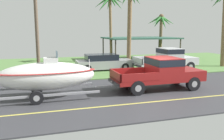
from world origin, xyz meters
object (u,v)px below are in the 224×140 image
carport_awning (140,38)px  utility_pole (36,12)px  pickup_truck_towing (163,72)px  parked_pickup_background (169,58)px  palm_tree_mid (161,25)px  boat_on_trailer (46,76)px  palm_tree_far_left (110,8)px  palm_tree_near_left (130,7)px  parked_sedan_near (103,62)px

carport_awning → utility_pole: (-10.85, -7.62, 2.08)m
pickup_truck_towing → parked_pickup_background: bearing=56.8°
carport_awning → utility_pole: utility_pole is taller
parked_pickup_background → palm_tree_mid: palm_tree_mid is taller
parked_pickup_background → palm_tree_mid: 8.71m
parked_pickup_background → carport_awning: carport_awning is taller
boat_on_trailer → palm_tree_far_left: size_ratio=0.87×
utility_pole → parked_pickup_background: bearing=4.7°
palm_tree_near_left → palm_tree_far_left: size_ratio=1.01×
pickup_truck_towing → utility_pole: (-6.94, 4.76, 3.53)m
parked_pickup_background → palm_tree_near_left: bearing=139.0°
boat_on_trailer → palm_tree_mid: (13.45, 13.19, 2.81)m
utility_pole → pickup_truck_towing: bearing=-34.5°
pickup_truck_towing → parked_pickup_background: (3.69, 5.63, 0.01)m
boat_on_trailer → parked_sedan_near: size_ratio=1.31×
palm_tree_far_left → parked_sedan_near: bearing=-112.4°
pickup_truck_towing → carport_awning: 13.06m
boat_on_trailer → utility_pole: (-0.37, 4.76, 3.42)m
parked_sedan_near → palm_tree_near_left: palm_tree_near_left is taller
parked_pickup_background → utility_pole: 11.22m
utility_pole → boat_on_trailer: bearing=-85.6°
pickup_truck_towing → palm_tree_mid: size_ratio=1.04×
boat_on_trailer → utility_pole: bearing=94.4°
parked_sedan_near → palm_tree_mid: size_ratio=0.90×
palm_tree_near_left → utility_pole: (-7.92, -3.22, -0.85)m
palm_tree_near_left → palm_tree_mid: 8.00m
parked_pickup_background → palm_tree_far_left: size_ratio=0.77×
carport_awning → palm_tree_far_left: bearing=-178.1°
palm_tree_near_left → palm_tree_far_left: (-0.60, 4.29, 0.25)m
pickup_truck_towing → palm_tree_mid: bearing=62.5°
palm_tree_near_left → palm_tree_mid: bearing=41.5°
pickup_truck_towing → parked_sedan_near: bearing=102.7°
palm_tree_near_left → palm_tree_mid: (5.89, 5.22, -1.45)m
pickup_truck_towing → boat_on_trailer: size_ratio=0.88×
parked_sedan_near → carport_awning: size_ratio=0.61×
palm_tree_far_left → carport_awning: bearing=1.9°
carport_awning → palm_tree_near_left: (-2.93, -4.41, 2.93)m
parked_sedan_near → palm_tree_far_left: bearing=67.6°
carport_awning → palm_tree_near_left: size_ratio=1.08×
utility_pole → parked_sedan_near: bearing=25.7°
parked_sedan_near → palm_tree_near_left: bearing=14.2°
parked_sedan_near → palm_tree_near_left: 5.46m
boat_on_trailer → palm_tree_near_left: bearing=46.5°
boat_on_trailer → carport_awning: (10.48, 12.38, 1.33)m
parked_sedan_near → palm_tree_mid: bearing=34.6°
boat_on_trailer → carport_awning: carport_awning is taller
parked_pickup_background → parked_sedan_near: size_ratio=1.16×
parked_pickup_background → palm_tree_far_left: palm_tree_far_left is taller
parked_sedan_near → palm_tree_near_left: size_ratio=0.66×
carport_awning → palm_tree_near_left: 6.05m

